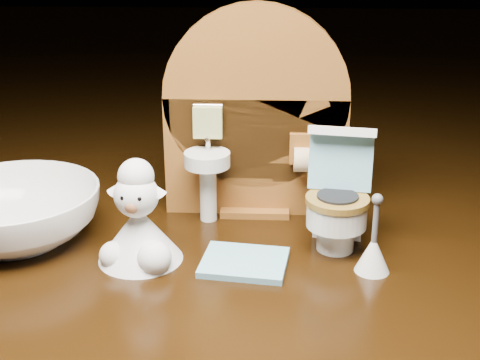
% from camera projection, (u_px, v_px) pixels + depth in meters
% --- Properties ---
extents(backdrop_panel, '(0.13, 0.05, 0.15)m').
position_uv_depth(backdrop_panel, '(255.00, 125.00, 0.47)').
color(backdrop_panel, brown).
rests_on(backdrop_panel, ground).
extents(toy_toilet, '(0.04, 0.05, 0.08)m').
position_uv_depth(toy_toilet, '(338.00, 203.00, 0.43)').
color(toy_toilet, white).
rests_on(toy_toilet, ground).
extents(bath_mat, '(0.06, 0.05, 0.00)m').
position_uv_depth(bath_mat, '(244.00, 262.00, 0.42)').
color(bath_mat, '#74B2C8').
rests_on(bath_mat, ground).
extents(toilet_brush, '(0.02, 0.02, 0.05)m').
position_uv_depth(toilet_brush, '(373.00, 251.00, 0.41)').
color(toilet_brush, white).
rests_on(toilet_brush, ground).
extents(plush_lamb, '(0.05, 0.05, 0.07)m').
position_uv_depth(plush_lamb, '(139.00, 226.00, 0.42)').
color(plush_lamb, white).
rests_on(plush_lamb, ground).
extents(ceramic_bowl, '(0.15, 0.15, 0.04)m').
position_uv_depth(ceramic_bowl, '(14.00, 214.00, 0.45)').
color(ceramic_bowl, white).
rests_on(ceramic_bowl, ground).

